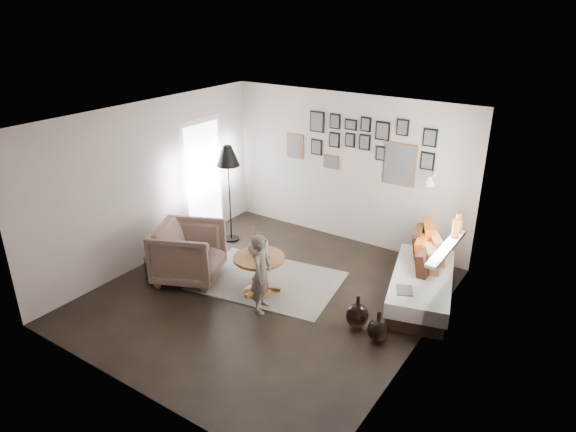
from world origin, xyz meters
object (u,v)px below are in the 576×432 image
Objects in this scene: vase at (255,244)px; daybed at (424,280)px; demijohn_large at (357,316)px; floor_lamp at (228,159)px; magazine_basket at (155,267)px; demijohn_small at (378,330)px; armchair at (189,253)px; pedestal_table at (260,276)px; child at (261,273)px.

vase reaches higher than daybed.
floor_lamp is at bearing 159.33° from demijohn_large.
magazine_basket is (-1.51, -0.58, -0.56)m from vase.
demijohn_large is at bearing 9.96° from magazine_basket.
vase is 2.11m from demijohn_small.
armchair is at bearing -177.33° from demijohn_small.
pedestal_table is 1.60m from demijohn_large.
demijohn_small is at bearing -4.09° from vase.
pedestal_table is at bearing -14.04° from vase.
armchair reaches higher than demijohn_large.
pedestal_table is 0.77× the size of armchair.
child reaches higher than magazine_basket.
vase is 0.31× the size of floor_lamp.
vase is at bearing -98.61° from armchair.
floor_lamp reaches higher than vase.
child reaches higher than pedestal_table.
vase is 1.97m from floor_lamp.
floor_lamp is at bearing -9.77° from armchair.
vase reaches higher than demijohn_small.
demijohn_large is at bearing 161.08° from demijohn_small.
armchair is 2.56× the size of magazine_basket.
pedestal_table is at bearing -100.59° from armchair.
daybed reaches higher than magazine_basket.
child is at bearing -44.74° from vase.
child is (1.44, -0.09, 0.13)m from armchair.
demijohn_large is 1.10× the size of demijohn_small.
pedestal_table is at bearing 19.53° from magazine_basket.
vase is 1.28× the size of demijohn_small.
demijohn_large is at bearing -0.85° from vase.
child reaches higher than armchair.
daybed reaches higher than demijohn_large.
demijohn_small reaches higher than magazine_basket.
child reaches higher than vase.
vase is 2.47m from daybed.
demijohn_small is at bearing -18.92° from demijohn_large.
magazine_basket is 0.91× the size of demijohn_small.
daybed is 1.28m from demijohn_large.
floor_lamp is 2.17m from magazine_basket.
magazine_basket is 0.33× the size of child.
floor_lamp is 3.91m from demijohn_small.
magazine_basket is 3.56m from demijohn_small.
floor_lamp is at bearing 32.43° from child.
floor_lamp reaches higher than child.
daybed is 3.51m from armchair.
magazine_basket is at bearing -172.92° from demijohn_small.
floor_lamp is at bearing 141.16° from vase.
armchair is 1.82m from floor_lamp.
pedestal_table is at bearing 176.33° from demijohn_small.
child is (-1.29, -0.35, 0.40)m from demijohn_large.
armchair is 2.12× the size of demijohn_large.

